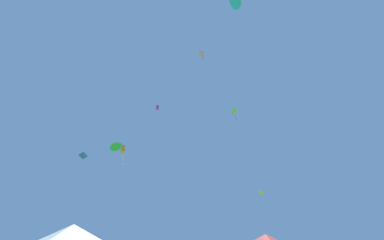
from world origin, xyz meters
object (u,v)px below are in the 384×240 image
Objects in this scene: kite_blue_diamond at (83,155)px; kite_pink_diamond at (202,54)px; kite_magenta_box at (157,108)px; kite_cyan_delta at (235,1)px; kite_green_delta at (116,146)px; canopy_tent_white at (72,234)px; kite_orange_box at (123,150)px; kite_yellow_diamond at (261,193)px; kite_lime_diamond at (234,111)px.

kite_pink_diamond reaches higher than kite_blue_diamond.
kite_magenta_box is 23.20m from kite_cyan_delta.
canopy_tent_white is at bearing -76.01° from kite_green_delta.
kite_yellow_diamond is at bearing -4.13° from kite_orange_box.
kite_green_delta is at bearing 128.15° from kite_cyan_delta.
canopy_tent_white is 2.47× the size of kite_blue_diamond.
kite_green_delta is 10.89m from kite_magenta_box.
kite_orange_box reaches higher than kite_yellow_diamond.
kite_magenta_box is at bearing -171.37° from kite_yellow_diamond.
kite_orange_box is (2.02, 8.10, 4.31)m from kite_blue_diamond.
kite_yellow_diamond is 25.43m from kite_cyan_delta.
canopy_tent_white is 25.28m from kite_yellow_diamond.
kite_yellow_diamond is 0.75× the size of kite_green_delta.
kite_yellow_diamond is at bearing 73.76° from kite_cyan_delta.
kite_magenta_box reaches higher than kite_orange_box.
kite_orange_box reaches higher than kite_green_delta.
kite_lime_diamond is (13.70, 15.43, 18.62)m from canopy_tent_white.
kite_cyan_delta is (12.65, -16.10, 3.86)m from kite_green_delta.
canopy_tent_white is 2.30× the size of kite_cyan_delta.
kite_magenta_box is (3.80, 4.71, 9.05)m from kite_green_delta.
kite_yellow_diamond is 20.55m from kite_magenta_box.
kite_pink_diamond is (-8.49, -11.67, 15.42)m from kite_yellow_diamond.
kite_orange_box is at bearing 134.37° from kite_pink_diamond.
kite_orange_box is (-21.43, 1.55, 7.45)m from kite_yellow_diamond.
kite_magenta_box is at bearing 85.92° from canopy_tent_white.
canopy_tent_white is 24.91m from kite_magenta_box.
kite_cyan_delta is at bearing -106.24° from kite_yellow_diamond.
kite_green_delta is 18.92m from kite_lime_diamond.
kite_magenta_box is at bearing -33.87° from kite_orange_box.
kite_yellow_diamond is 12.94m from kite_lime_diamond.
kite_lime_diamond reaches higher than kite_orange_box.
canopy_tent_white is 27.80m from kite_lime_diamond.
kite_yellow_diamond reaches higher than canopy_tent_white.
kite_green_delta is (-19.40, -7.08, 4.11)m from kite_yellow_diamond.
kite_yellow_diamond is 21.13m from kite_pink_diamond.
kite_cyan_delta reaches higher than canopy_tent_white.
kite_pink_diamond reaches higher than kite_cyan_delta.
kite_orange_box is 2.33× the size of kite_cyan_delta.
kite_orange_box is at bearing 103.23° from kite_green_delta.
kite_blue_diamond is 9.40m from kite_orange_box.
kite_blue_diamond is at bearing -103.99° from kite_orange_box.
kite_green_delta is at bearing -159.96° from kite_yellow_diamond.
canopy_tent_white is at bearing -76.35° from kite_orange_box.
canopy_tent_white is 24.02m from kite_pink_diamond.
kite_cyan_delta is at bearing -81.38° from kite_pink_diamond.
kite_lime_diamond is at bearing 48.39° from canopy_tent_white.
kite_magenta_box is at bearing 179.52° from kite_lime_diamond.
kite_green_delta is at bearing -76.77° from kite_orange_box.
kite_lime_diamond is at bearing 79.74° from kite_cyan_delta.
kite_cyan_delta is (-3.75, -20.71, -4.37)m from kite_lime_diamond.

